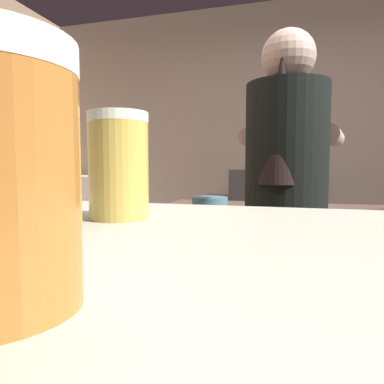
{
  "coord_description": "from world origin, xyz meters",
  "views": [
    {
      "loc": [
        0.01,
        -1.38,
        1.12
      ],
      "look_at": [
        -0.16,
        -0.75,
        1.07
      ],
      "focal_mm": 32.32,
      "sensor_mm": 36.0,
      "label": 1
    }
  ],
  "objects": [
    {
      "name": "chefs_knife",
      "position": [
        0.28,
        0.53,
        0.89
      ],
      "size": [
        0.24,
        0.06,
        0.01
      ],
      "primitive_type": "cube",
      "rotation": [
        0.0,
        0.0,
        0.1
      ],
      "color": "silver",
      "rests_on": "prep_counter"
    },
    {
      "name": "bottle_vinegar",
      "position": [
        -0.32,
        1.93,
        1.15
      ],
      "size": [
        0.06,
        0.06,
        0.19
      ],
      "color": "black",
      "rests_on": "back_shelf"
    },
    {
      "name": "bottle_soy",
      "position": [
        0.22,
        1.9,
        1.18
      ],
      "size": [
        0.07,
        0.07,
        0.24
      ],
      "color": "#D9C786",
      "rests_on": "back_shelf"
    },
    {
      "name": "prep_counter",
      "position": [
        0.35,
        0.58,
        0.44
      ],
      "size": [
        2.1,
        0.6,
        0.89
      ],
      "primitive_type": "cube",
      "color": "brown",
      "rests_on": "ground"
    },
    {
      "name": "bottle_hot_sauce",
      "position": [
        -0.16,
        1.94,
        1.16
      ],
      "size": [
        0.07,
        0.07,
        0.19
      ],
      "color": "#355A8F",
      "rests_on": "back_shelf"
    },
    {
      "name": "bartender",
      "position": [
        -0.01,
        0.12,
        0.97
      ],
      "size": [
        0.47,
        0.54,
        1.68
      ],
      "rotation": [
        0.0,
        0.0,
        1.38
      ],
      "color": "#2F2C36",
      "rests_on": "ground"
    },
    {
      "name": "mini_fridge",
      "position": [
        -2.06,
        1.75,
        0.51
      ],
      "size": [
        0.57,
        0.58,
        1.01
      ],
      "color": "white",
      "rests_on": "ground"
    },
    {
      "name": "bottle_olive_oil",
      "position": [
        -0.02,
        1.88,
        1.17
      ],
      "size": [
        0.05,
        0.05,
        0.24
      ],
      "color": "#2C5794",
      "rests_on": "back_shelf"
    },
    {
      "name": "back_shelf",
      "position": [
        -0.12,
        1.92,
        0.54
      ],
      "size": [
        0.8,
        0.36,
        1.08
      ],
      "primitive_type": "cube",
      "color": "#3B3938",
      "rests_on": "ground"
    },
    {
      "name": "mixing_bowl",
      "position": [
        -0.42,
        0.52,
        0.92
      ],
      "size": [
        0.2,
        0.2,
        0.06
      ],
      "primitive_type": "cylinder",
      "color": "teal",
      "rests_on": "prep_counter"
    },
    {
      "name": "wall_back",
      "position": [
        0.0,
        2.2,
        1.35
      ],
      "size": [
        5.2,
        0.1,
        2.7
      ],
      "primitive_type": "cube",
      "color": "gray",
      "rests_on": "ground"
    },
    {
      "name": "pint_glass_far",
      "position": [
        -0.2,
        -0.96,
        1.12
      ],
      "size": [
        0.08,
        0.08,
        0.14
      ],
      "color": "gold",
      "rests_on": "bar_counter"
    }
  ]
}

